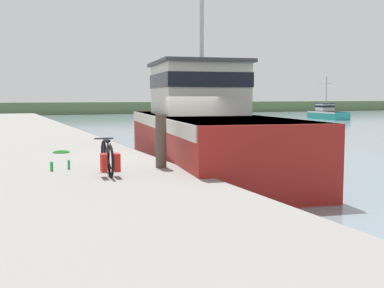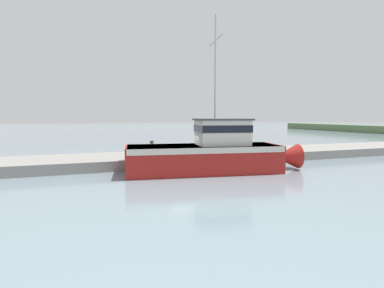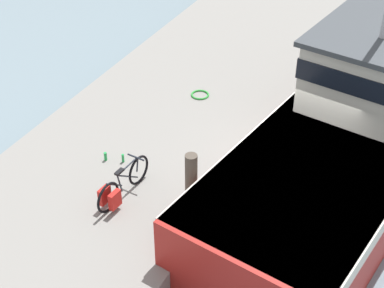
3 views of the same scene
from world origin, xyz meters
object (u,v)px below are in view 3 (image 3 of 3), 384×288
object	(u,v)px
fishing_boat_main	(361,127)
water_bottle_on_curb	(105,156)
mooring_post	(191,180)
bicycle_touring	(119,187)
water_bottle_by_bike	(123,158)

from	to	relation	value
fishing_boat_main	water_bottle_on_curb	size ratio (longest dim) A/B	58.64
fishing_boat_main	mooring_post	xyz separation A→B (m)	(-2.76, -3.61, -0.01)
mooring_post	fishing_boat_main	bearing A→B (deg)	52.58
fishing_boat_main	water_bottle_on_curb	bearing A→B (deg)	-140.78
water_bottle_on_curb	fishing_boat_main	bearing A→B (deg)	30.50
bicycle_touring	mooring_post	xyz separation A→B (m)	(1.46, 0.60, 0.30)
mooring_post	water_bottle_by_bike	world-z (taller)	mooring_post
mooring_post	water_bottle_by_bike	bearing A→B (deg)	164.13
mooring_post	water_bottle_by_bike	size ratio (longest dim) A/B	6.03
water_bottle_by_bike	water_bottle_on_curb	distance (m)	0.43
fishing_boat_main	water_bottle_by_bike	distance (m)	5.77
mooring_post	water_bottle_by_bike	distance (m)	2.29
bicycle_touring	water_bottle_on_curb	distance (m)	1.56
bicycle_touring	mooring_post	size ratio (longest dim) A/B	1.38
mooring_post	water_bottle_on_curb	distance (m)	2.65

